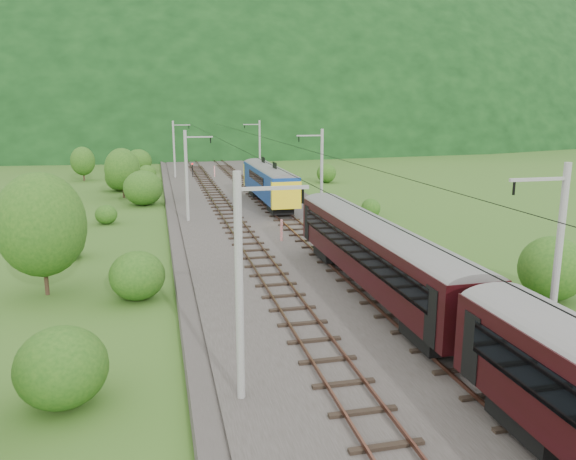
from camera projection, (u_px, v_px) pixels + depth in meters
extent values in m
plane|color=#30581B|center=(404.00, 385.00, 21.24)|extent=(600.00, 600.00, 0.00)
cube|color=#38332D|center=(326.00, 296.00, 30.72)|extent=(14.00, 220.00, 0.30)
cube|color=brown|center=(271.00, 295.00, 29.95)|extent=(0.08, 220.00, 0.15)
cube|color=brown|center=(297.00, 293.00, 30.27)|extent=(0.08, 220.00, 0.15)
cube|color=black|center=(284.00, 296.00, 30.14)|extent=(2.40, 220.00, 0.12)
cube|color=brown|center=(356.00, 288.00, 31.02)|extent=(0.08, 220.00, 0.15)
cube|color=brown|center=(380.00, 286.00, 31.34)|extent=(0.08, 220.00, 0.15)
cube|color=black|center=(368.00, 289.00, 31.21)|extent=(2.40, 220.00, 0.12)
cylinder|color=gray|center=(239.00, 289.00, 18.93)|extent=(0.28, 0.28, 8.00)
cube|color=gray|center=(273.00, 188.00, 18.46)|extent=(2.40, 0.12, 0.12)
cylinder|color=black|center=(303.00, 196.00, 18.75)|extent=(0.10, 0.10, 0.50)
cylinder|color=gray|center=(187.00, 176.00, 49.35)|extent=(0.28, 0.28, 8.00)
cube|color=gray|center=(199.00, 137.00, 48.88)|extent=(2.40, 0.12, 0.12)
cylinder|color=black|center=(211.00, 140.00, 49.17)|extent=(0.10, 0.10, 0.50)
cylinder|color=gray|center=(174.00, 149.00, 79.77)|extent=(0.28, 0.28, 8.00)
cube|color=gray|center=(182.00, 125.00, 79.30)|extent=(2.40, 0.12, 0.12)
cylinder|color=black|center=(189.00, 127.00, 79.59)|extent=(0.10, 0.10, 0.50)
cylinder|color=gray|center=(168.00, 137.00, 110.19)|extent=(0.28, 0.28, 8.00)
cube|color=gray|center=(174.00, 120.00, 109.72)|extent=(2.40, 0.12, 0.12)
cylinder|color=black|center=(179.00, 121.00, 110.01)|extent=(0.10, 0.10, 0.50)
cylinder|color=gray|center=(165.00, 130.00, 140.61)|extent=(0.28, 0.28, 8.00)
cube|color=gray|center=(170.00, 117.00, 140.14)|extent=(2.40, 0.12, 0.12)
cylinder|color=black|center=(174.00, 118.00, 140.43)|extent=(0.10, 0.10, 0.50)
cylinder|color=gray|center=(557.00, 266.00, 21.69)|extent=(0.28, 0.28, 8.00)
cube|color=gray|center=(539.00, 179.00, 20.69)|extent=(2.40, 0.12, 0.12)
cylinder|color=black|center=(514.00, 188.00, 20.53)|extent=(0.10, 0.10, 0.50)
cylinder|color=gray|center=(322.00, 172.00, 52.11)|extent=(0.28, 0.28, 8.00)
cube|color=gray|center=(310.00, 136.00, 51.11)|extent=(2.40, 0.12, 0.12)
cylinder|color=black|center=(299.00, 139.00, 50.95)|extent=(0.10, 0.10, 0.50)
cylinder|color=gray|center=(260.00, 148.00, 82.53)|extent=(0.28, 0.28, 8.00)
cube|color=gray|center=(251.00, 124.00, 81.53)|extent=(2.40, 0.12, 0.12)
cylinder|color=black|center=(245.00, 127.00, 81.37)|extent=(0.10, 0.10, 0.50)
cylinder|color=gray|center=(231.00, 137.00, 112.95)|extent=(0.28, 0.28, 8.00)
cube|color=gray|center=(225.00, 119.00, 111.95)|extent=(2.40, 0.12, 0.12)
cylinder|color=black|center=(220.00, 121.00, 111.79)|extent=(0.10, 0.10, 0.50)
cylinder|color=gray|center=(215.00, 130.00, 143.37)|extent=(0.28, 0.28, 8.00)
cube|color=gray|center=(210.00, 116.00, 142.36)|extent=(2.40, 0.12, 0.12)
cylinder|color=black|center=(206.00, 118.00, 142.21)|extent=(0.10, 0.10, 0.50)
cylinder|color=black|center=(284.00, 171.00, 28.68)|extent=(0.03, 198.00, 0.03)
cylinder|color=black|center=(372.00, 168.00, 29.75)|extent=(0.03, 198.00, 0.03)
ellipsoid|color=black|center=(174.00, 128.00, 268.40)|extent=(504.00, 360.00, 244.00)
cube|color=black|center=(541.00, 418.00, 17.21)|extent=(2.00, 2.90, 0.82)
cube|color=black|center=(374.00, 251.00, 29.94)|extent=(2.63, 19.97, 2.72)
cylinder|color=slate|center=(375.00, 229.00, 29.68)|extent=(2.63, 19.87, 2.63)
cube|color=black|center=(351.00, 247.00, 29.58)|extent=(0.05, 17.57, 1.04)
cube|color=black|center=(398.00, 244.00, 30.17)|extent=(0.05, 17.57, 1.04)
cube|color=black|center=(435.00, 333.00, 23.69)|extent=(2.00, 2.90, 0.82)
cube|color=black|center=(334.00, 251.00, 36.97)|extent=(2.00, 2.90, 0.82)
cube|color=navy|center=(269.00, 182.00, 57.47)|extent=(2.63, 16.34, 2.72)
cylinder|color=slate|center=(269.00, 170.00, 57.20)|extent=(2.63, 16.25, 2.63)
cube|color=black|center=(256.00, 179.00, 57.10)|extent=(0.05, 14.38, 1.04)
cube|color=black|center=(281.00, 178.00, 57.69)|extent=(0.05, 14.38, 1.04)
cube|color=black|center=(281.00, 208.00, 52.42)|extent=(2.00, 2.90, 0.82)
cube|color=black|center=(259.00, 191.00, 63.29)|extent=(2.00, 2.90, 0.82)
cube|color=yellow|center=(255.00, 174.00, 65.08)|extent=(2.68, 0.50, 2.45)
cube|color=yellow|center=(286.00, 195.00, 49.93)|extent=(2.68, 0.50, 2.45)
cube|color=black|center=(263.00, 161.00, 59.92)|extent=(0.08, 1.60, 0.82)
cylinder|color=red|center=(214.00, 171.00, 81.23)|extent=(0.17, 0.17, 1.58)
cylinder|color=red|center=(282.00, 230.00, 42.56)|extent=(0.18, 0.18, 1.65)
cylinder|color=black|center=(193.00, 171.00, 80.67)|extent=(0.13, 0.13, 1.85)
sphere|color=red|center=(192.00, 164.00, 80.46)|extent=(0.22, 0.22, 0.22)
ellipsoid|color=#1D4A13|center=(62.00, 367.00, 19.55)|extent=(3.20, 3.20, 2.88)
ellipsoid|color=#1D4A13|center=(137.00, 276.00, 30.41)|extent=(3.00, 3.00, 2.70)
ellipsoid|color=#1D4A13|center=(67.00, 243.00, 38.79)|extent=(2.33, 2.33, 2.10)
ellipsoid|color=#1D4A13|center=(106.00, 214.00, 50.04)|extent=(1.94, 1.94, 1.75)
ellipsoid|color=#1D4A13|center=(143.00, 188.00, 59.28)|extent=(4.13, 4.13, 3.71)
ellipsoid|color=#1D4A13|center=(120.00, 177.00, 69.49)|extent=(3.77, 3.77, 3.39)
ellipsoid|color=#1D4A13|center=(147.00, 173.00, 78.60)|extent=(2.52, 2.52, 2.27)
ellipsoid|color=#1D4A13|center=(138.00, 161.00, 88.18)|extent=(4.12, 4.12, 3.71)
ellipsoid|color=#1D4A13|center=(129.00, 161.00, 97.15)|extent=(2.33, 2.33, 2.10)
ellipsoid|color=#1D4A13|center=(132.00, 157.00, 106.77)|extent=(1.87, 1.87, 1.69)
cylinder|color=black|center=(45.00, 262.00, 31.04)|extent=(0.24, 0.24, 3.75)
ellipsoid|color=#1D4A13|center=(41.00, 225.00, 30.58)|extent=(4.82, 4.82, 5.78)
cylinder|color=black|center=(32.00, 217.00, 46.38)|extent=(0.24, 0.24, 2.71)
ellipsoid|color=#1D4A13|center=(30.00, 199.00, 46.05)|extent=(3.48, 3.48, 4.18)
cylinder|color=black|center=(123.00, 184.00, 64.21)|extent=(0.24, 0.24, 3.09)
ellipsoid|color=#1D4A13|center=(122.00, 169.00, 63.82)|extent=(3.97, 3.97, 4.77)
cylinder|color=black|center=(84.00, 172.00, 78.92)|extent=(0.24, 0.24, 2.60)
ellipsoid|color=#1D4A13|center=(83.00, 161.00, 78.59)|extent=(3.34, 3.34, 4.01)
ellipsoid|color=#1D4A13|center=(552.00, 272.00, 30.32)|extent=(3.53, 3.53, 3.18)
ellipsoid|color=#1D4A13|center=(371.00, 209.00, 52.81)|extent=(1.83, 1.83, 1.65)
ellipsoid|color=#1D4A13|center=(326.00, 174.00, 76.90)|extent=(2.65, 2.65, 2.39)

